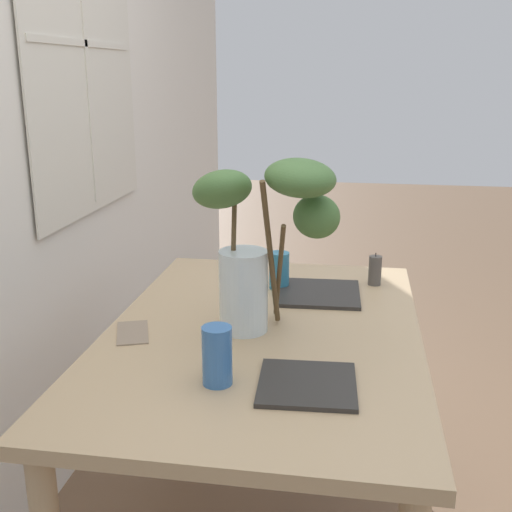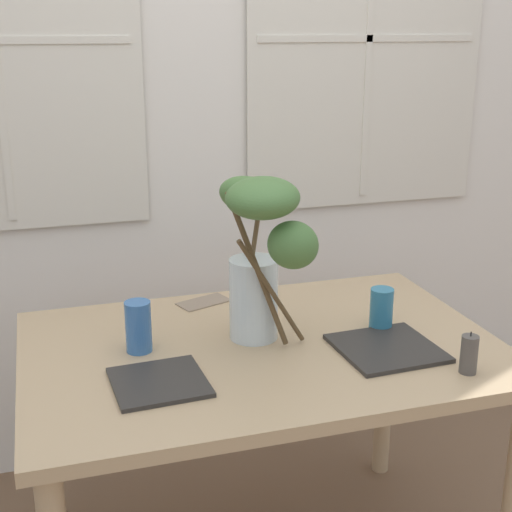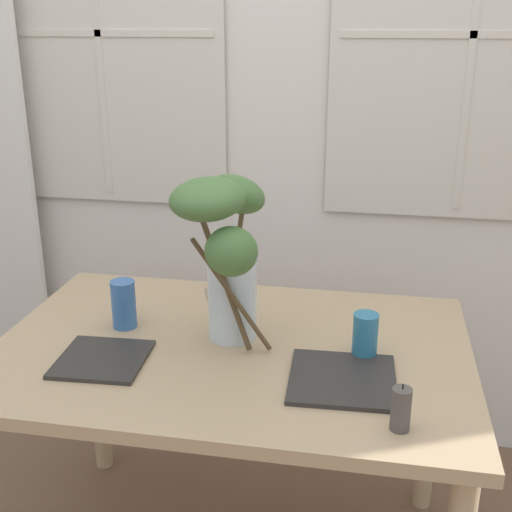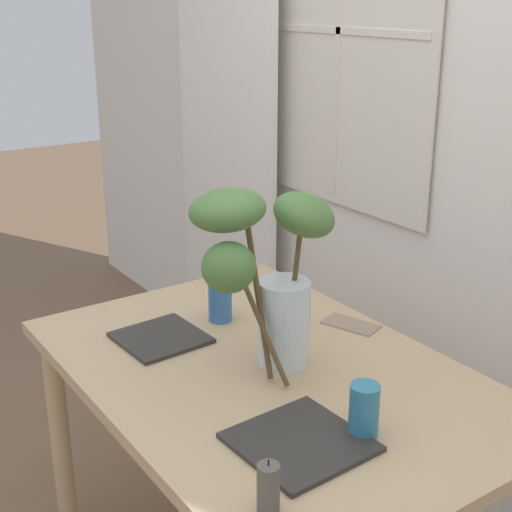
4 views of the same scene
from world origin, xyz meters
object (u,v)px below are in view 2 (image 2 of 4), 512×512
Objects in this scene: vase_with_branches at (260,249)px; plate_square_right at (387,348)px; drinking_glass_blue_left at (138,327)px; drinking_glass_blue_right at (381,309)px; plate_square_left at (159,382)px; dining_table at (262,376)px; pillar_candle at (469,354)px.

plate_square_right is at bearing -23.09° from vase_with_branches.
drinking_glass_blue_left reaches higher than plate_square_right.
plate_square_right is (-0.05, -0.14, -0.06)m from drinking_glass_blue_right.
vase_with_branches is at bearing -179.49° from drinking_glass_blue_right.
plate_square_right is (0.63, 0.01, 0.00)m from plate_square_left.
dining_table is 0.36m from plate_square_left.
drinking_glass_blue_right reaches higher than plate_square_right.
drinking_glass_blue_left is 1.14× the size of drinking_glass_blue_right.
plate_square_left and plate_square_right have the same top height.
dining_table is 0.38m from drinking_glass_blue_left.
drinking_glass_blue_right is (0.37, 0.00, -0.21)m from vase_with_branches.
dining_table is 0.40m from drinking_glass_blue_right.
plate_square_left is (-0.31, -0.15, 0.10)m from dining_table.
vase_with_branches reaches higher than drinking_glass_blue_left.
plate_square_right is 0.23m from pillar_candle.
drinking_glass_blue_left is 1.26× the size of pillar_candle.
pillar_candle is (0.14, -0.18, 0.04)m from plate_square_right.
vase_with_branches is 3.53× the size of drinking_glass_blue_left.
drinking_glass_blue_left reaches higher than drinking_glass_blue_right.
drinking_glass_blue_right is at bearing 70.71° from plate_square_right.
plate_square_right is at bearing -109.29° from drinking_glass_blue_right.
drinking_glass_blue_right reaches higher than dining_table.
dining_table is at bearing 144.67° from pillar_candle.
dining_table is 5.77× the size of plate_square_left.
dining_table is 10.52× the size of drinking_glass_blue_right.
drinking_glass_blue_right is at bearing 105.14° from pillar_candle.
plate_square_left is 2.00× the size of pillar_candle.
drinking_glass_blue_left is at bearing 175.35° from drinking_glass_blue_right.
pillar_candle is (0.09, -0.32, -0.01)m from drinking_glass_blue_right.
pillar_candle is (0.78, -0.38, -0.02)m from drinking_glass_blue_left.
drinking_glass_blue_left is 0.70m from drinking_glass_blue_right.
drinking_glass_blue_right is 0.33m from pillar_candle.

